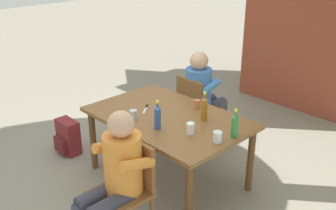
{
  "coord_description": "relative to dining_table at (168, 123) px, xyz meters",
  "views": [
    {
      "loc": [
        2.62,
        -2.51,
        2.42
      ],
      "look_at": [
        0.0,
        0.0,
        0.87
      ],
      "focal_mm": 42.04,
      "sensor_mm": 36.0,
      "label": 1
    }
  ],
  "objects": [
    {
      "name": "person_in_white_shirt",
      "position": [
        0.37,
        -0.94,
        -0.01
      ],
      "size": [
        0.47,
        0.62,
        1.18
      ],
      "color": "orange",
      "rests_on": "ground_plane"
    },
    {
      "name": "cup_glass",
      "position": [
        0.7,
        -0.07,
        0.13
      ],
      "size": [
        0.08,
        0.08,
        0.1
      ],
      "primitive_type": "cylinder",
      "color": "silver",
      "rests_on": "dining_table"
    },
    {
      "name": "table_knife",
      "position": [
        -0.29,
        -0.04,
        0.09
      ],
      "size": [
        0.16,
        0.2,
        0.01
      ],
      "color": "silver",
      "rests_on": "dining_table"
    },
    {
      "name": "chair_near_right",
      "position": [
        0.37,
        -0.83,
        -0.17
      ],
      "size": [
        0.45,
        0.45,
        0.87
      ],
      "color": "brown",
      "rests_on": "ground_plane"
    },
    {
      "name": "brick_kiosk",
      "position": [
        0.02,
        3.41,
        0.87
      ],
      "size": [
        2.4,
        1.73,
        2.93
      ],
      "color": "brown",
      "rests_on": "ground_plane"
    },
    {
      "name": "cup_terracotta",
      "position": [
        0.08,
        0.35,
        0.13
      ],
      "size": [
        0.07,
        0.07,
        0.1
      ],
      "primitive_type": "cylinder",
      "color": "#BC6B47",
      "rests_on": "dining_table"
    },
    {
      "name": "bottle_amber",
      "position": [
        0.32,
        0.19,
        0.21
      ],
      "size": [
        0.06,
        0.06,
        0.3
      ],
      "color": "#996019",
      "rests_on": "dining_table"
    },
    {
      "name": "bottle_green",
      "position": [
        0.75,
        0.12,
        0.2
      ],
      "size": [
        0.06,
        0.06,
        0.28
      ],
      "color": "#287A38",
      "rests_on": "dining_table"
    },
    {
      "name": "chair_far_left",
      "position": [
        -0.37,
        0.83,
        -0.17
      ],
      "size": [
        0.46,
        0.46,
        0.87
      ],
      "color": "brown",
      "rests_on": "ground_plane"
    },
    {
      "name": "cup_white",
      "position": [
        0.43,
        -0.12,
        0.14
      ],
      "size": [
        0.08,
        0.08,
        0.11
      ],
      "primitive_type": "cylinder",
      "color": "white",
      "rests_on": "dining_table"
    },
    {
      "name": "ground_plane",
      "position": [
        0.0,
        0.0,
        -0.66
      ],
      "size": [
        24.0,
        24.0,
        0.0
      ],
      "primitive_type": "plane",
      "color": "gray"
    },
    {
      "name": "person_in_plaid_shirt",
      "position": [
        -0.37,
        0.94,
        -0.01
      ],
      "size": [
        0.47,
        0.62,
        1.18
      ],
      "color": "#3D70B2",
      "rests_on": "ground_plane"
    },
    {
      "name": "bottle_blue",
      "position": [
        0.14,
        -0.27,
        0.21
      ],
      "size": [
        0.06,
        0.06,
        0.29
      ],
      "color": "#2D56A3",
      "rests_on": "dining_table"
    },
    {
      "name": "cup_steel",
      "position": [
        -0.18,
        -0.31,
        0.13
      ],
      "size": [
        0.08,
        0.08,
        0.1
      ],
      "primitive_type": "cylinder",
      "color": "#B2B7BC",
      "rests_on": "dining_table"
    },
    {
      "name": "backpack_by_near_side",
      "position": [
        -1.24,
        -0.49,
        -0.46
      ],
      "size": [
        0.31,
        0.23,
        0.42
      ],
      "color": "maroon",
      "rests_on": "ground_plane"
    },
    {
      "name": "dining_table",
      "position": [
        0.0,
        0.0,
        0.0
      ],
      "size": [
        1.62,
        1.06,
        0.75
      ],
      "color": "brown",
      "rests_on": "ground_plane"
    }
  ]
}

